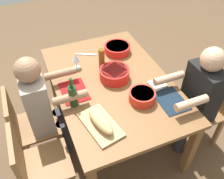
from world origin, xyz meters
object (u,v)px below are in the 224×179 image
at_px(dining_table, 112,87).
at_px(cutting_board, 101,125).
at_px(diner_far_right, 197,95).
at_px(bread_loaf, 100,120).
at_px(chair_near_center, 27,125).
at_px(napkin_stack, 157,84).
at_px(serving_bowl_salad, 117,48).
at_px(wine_glass, 76,58).
at_px(serving_bowl_fruit, 142,96).
at_px(chair_far_right, 207,105).
at_px(serving_bowl_pasta, 114,73).
at_px(wine_bottle, 73,95).
at_px(chair_near_right, 35,164).
at_px(beer_bottle, 102,59).
at_px(diner_near_center, 42,104).

height_order(dining_table, cutting_board, cutting_board).
xyz_separation_m(diner_far_right, cutting_board, (0.02, -0.97, 0.05)).
bearing_deg(dining_table, bread_loaf, -32.07).
height_order(chair_near_center, napkin_stack, chair_near_center).
distance_m(bread_loaf, napkin_stack, 0.71).
xyz_separation_m(dining_table, serving_bowl_salad, (-0.44, 0.24, 0.13)).
bearing_deg(napkin_stack, wine_glass, -131.66).
xyz_separation_m(serving_bowl_fruit, bread_loaf, (0.13, -0.44, 0.01)).
xyz_separation_m(dining_table, chair_far_right, (0.44, 0.86, -0.18)).
relative_size(serving_bowl_pasta, cutting_board, 0.72).
height_order(wine_bottle, napkin_stack, wine_bottle).
distance_m(chair_near_right, wine_glass, 1.06).
xyz_separation_m(chair_near_center, beer_bottle, (-0.23, 0.84, 0.37)).
relative_size(beer_bottle, napkin_stack, 1.57).
distance_m(cutting_board, bread_loaf, 0.06).
height_order(diner_near_center, beer_bottle, diner_near_center).
height_order(chair_far_right, serving_bowl_salad, chair_far_right).
height_order(chair_far_right, napkin_stack, chair_far_right).
relative_size(serving_bowl_fruit, serving_bowl_pasta, 0.81).
relative_size(cutting_board, beer_bottle, 1.82).
distance_m(diner_far_right, serving_bowl_salad, 0.98).
height_order(serving_bowl_fruit, cutting_board, serving_bowl_fruit).
distance_m(bread_loaf, wine_glass, 0.80).
bearing_deg(serving_bowl_pasta, wine_glass, -136.17).
height_order(chair_near_center, serving_bowl_salad, chair_near_center).
relative_size(diner_near_center, chair_near_right, 1.41).
xyz_separation_m(chair_far_right, chair_near_right, (0.00, -1.72, 0.00)).
distance_m(dining_table, serving_bowl_pasta, 0.15).
bearing_deg(dining_table, chair_near_right, -62.73).
height_order(chair_near_center, cutting_board, chair_near_center).
distance_m(cutting_board, wine_glass, 0.81).
bearing_deg(wine_bottle, chair_far_right, 77.53).
distance_m(chair_near_center, wine_bottle, 0.59).
distance_m(serving_bowl_pasta, wine_bottle, 0.50).
distance_m(beer_bottle, napkin_stack, 0.60).
bearing_deg(chair_near_right, serving_bowl_fruit, 95.97).
height_order(chair_near_right, wine_glass, wine_glass).
bearing_deg(chair_near_center, chair_far_right, 75.55).
distance_m(serving_bowl_fruit, wine_bottle, 0.60).
bearing_deg(napkin_stack, diner_far_right, 53.89).
bearing_deg(chair_far_right, cutting_board, -88.83).
height_order(serving_bowl_pasta, cutting_board, serving_bowl_pasta).
distance_m(bread_loaf, beer_bottle, 0.75).
bearing_deg(napkin_stack, chair_near_right, -79.76).
xyz_separation_m(serving_bowl_fruit, napkin_stack, (-0.12, 0.23, -0.04)).
relative_size(dining_table, serving_bowl_fruit, 6.97).
bearing_deg(serving_bowl_salad, chair_far_right, 35.06).
xyz_separation_m(serving_bowl_fruit, cutting_board, (0.13, -0.44, -0.04)).
bearing_deg(serving_bowl_fruit, serving_bowl_salad, 172.66).
height_order(serving_bowl_pasta, bread_loaf, bread_loaf).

